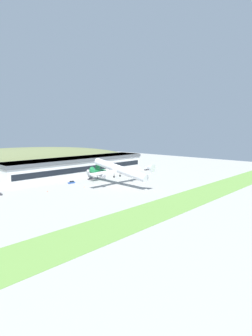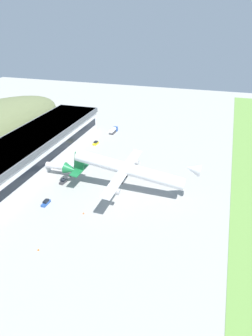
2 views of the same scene
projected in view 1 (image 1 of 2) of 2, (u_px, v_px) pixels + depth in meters
The scene contains 12 objects.
ground_plane at pixel (114, 186), 157.48m from camera, with size 382.30×382.30×0.00m, color #9E9E99.
grass_strip_foreground at pixel (183, 201), 124.56m from camera, with size 344.07×20.33×0.08m, color #669342.
hill_backdrop at pixel (9, 174), 204.54m from camera, with size 273.95×55.61×40.07m, color #667047.
terminal_building at pixel (79, 165), 197.08m from camera, with size 116.13×22.99×13.34m.
jetway_0 at pixel (94, 172), 185.27m from camera, with size 3.38×12.78×5.43m.
cargo_airplane at pixel (118, 169), 159.90m from camera, with size 41.12×53.26×12.40m.
service_car_0 at pixel (130, 171), 211.94m from camera, with size 4.11×2.13×1.58m.
service_car_1 at pixel (91, 179), 179.22m from camera, with size 4.05×2.16×1.53m.
service_car_3 at pixel (72, 182), 166.45m from camera, with size 4.47×1.66×1.57m.
fuel_truck at pixel (148, 168), 223.54m from camera, with size 8.12×2.39×3.02m.
traffic_cone_0 at pixel (84, 187), 154.77m from camera, with size 0.52×0.52×0.58m.
traffic_cone_1 at pixel (47, 191), 142.96m from camera, with size 0.52×0.52×0.58m.
Camera 1 is at (-106.11, -112.38, 33.02)m, focal length 28.00 mm.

